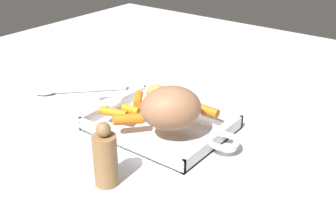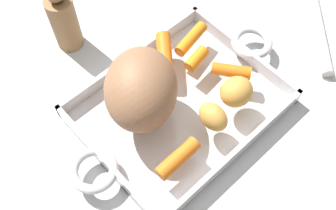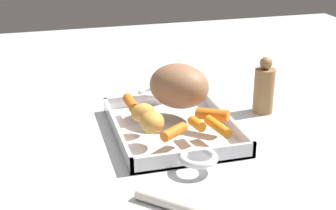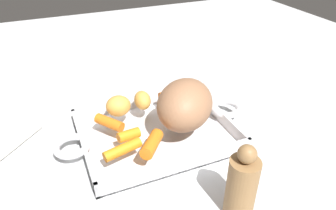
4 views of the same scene
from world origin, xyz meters
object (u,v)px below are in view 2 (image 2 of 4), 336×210
(pork_roast, at_px, (141,89))
(baby_carrot_center_left, at_px, (164,52))
(baby_carrot_northwest, at_px, (191,39))
(pepper_mill, at_px, (64,20))
(baby_carrot_short, at_px, (178,158))
(roasting_dish, at_px, (180,106))
(baby_carrot_southeast, at_px, (231,71))
(baby_carrot_southwest, at_px, (197,59))
(potato_halved, at_px, (236,92))
(potato_near_roast, at_px, (213,117))
(serving_spoon, at_px, (314,6))

(pork_roast, height_order, baby_carrot_center_left, pork_roast)
(baby_carrot_northwest, bearing_deg, pepper_mill, -50.16)
(baby_carrot_center_left, distance_m, baby_carrot_short, 0.18)
(roasting_dish, height_order, baby_carrot_southeast, baby_carrot_southeast)
(baby_carrot_southwest, distance_m, potato_halved, 0.09)
(pork_roast, distance_m, baby_carrot_northwest, 0.15)
(pork_roast, xyz_separation_m, baby_carrot_short, (0.02, 0.10, -0.04))
(roasting_dish, height_order, baby_carrot_southwest, baby_carrot_southwest)
(baby_carrot_center_left, height_order, potato_near_roast, potato_near_roast)
(potato_near_roast, bearing_deg, baby_carrot_southeast, -154.09)
(baby_carrot_southwest, xyz_separation_m, potato_near_roast, (0.06, 0.09, 0.01))
(baby_carrot_southeast, xyz_separation_m, baby_carrot_northwest, (0.00, -0.09, -0.00))
(baby_carrot_southwest, bearing_deg, potato_near_roast, 57.38)
(baby_carrot_southwest, distance_m, serving_spoon, 0.27)
(potato_halved, relative_size, pepper_mill, 0.39)
(potato_halved, distance_m, pepper_mill, 0.30)
(baby_carrot_short, xyz_separation_m, potato_halved, (-0.13, -0.01, 0.01))
(roasting_dish, distance_m, pork_roast, 0.09)
(baby_carrot_center_left, distance_m, pepper_mill, 0.17)
(pork_roast, relative_size, potato_near_roast, 2.71)
(roasting_dish, xyz_separation_m, baby_carrot_northwest, (-0.09, -0.07, 0.03))
(potato_near_roast, xyz_separation_m, serving_spoon, (-0.32, -0.05, -0.04))
(baby_carrot_short, xyz_separation_m, baby_carrot_northwest, (-0.16, -0.14, -0.00))
(baby_carrot_northwest, distance_m, potato_halved, 0.13)
(pepper_mill, bearing_deg, baby_carrot_southwest, 119.92)
(pepper_mill, bearing_deg, roasting_dish, 101.99)
(pork_roast, height_order, baby_carrot_northwest, pork_roast)
(baby_carrot_center_left, bearing_deg, potato_near_roast, 77.67)
(roasting_dish, distance_m, baby_carrot_center_left, 0.09)
(serving_spoon, relative_size, pepper_mill, 1.56)
(baby_carrot_southwest, height_order, pepper_mill, pepper_mill)
(baby_carrot_short, height_order, baby_carrot_northwest, baby_carrot_short)
(potato_near_roast, xyz_separation_m, pepper_mill, (0.05, -0.29, 0.00))
(baby_carrot_short, distance_m, baby_carrot_southeast, 0.17)
(pepper_mill, bearing_deg, pork_roast, 89.46)
(baby_carrot_short, bearing_deg, baby_carrot_southwest, -143.30)
(potato_near_roast, xyz_separation_m, potato_halved, (-0.05, -0.01, 0.00))
(potato_near_roast, bearing_deg, baby_carrot_short, 6.94)
(roasting_dish, distance_m, serving_spoon, 0.32)
(potato_near_roast, height_order, pepper_mill, pepper_mill)
(baby_carrot_center_left, relative_size, baby_carrot_short, 0.95)
(pork_roast, relative_size, potato_halved, 2.56)
(baby_carrot_southwest, distance_m, baby_carrot_northwest, 0.04)
(serving_spoon, bearing_deg, roasting_dish, 131.85)
(pork_roast, height_order, serving_spoon, pork_roast)
(roasting_dish, bearing_deg, baby_carrot_northwest, -142.78)
(baby_carrot_short, height_order, serving_spoon, baby_carrot_short)
(roasting_dish, distance_m, baby_carrot_southwest, 0.08)
(potato_near_roast, bearing_deg, roasting_dish, -85.24)
(roasting_dish, height_order, baby_carrot_northwest, baby_carrot_northwest)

